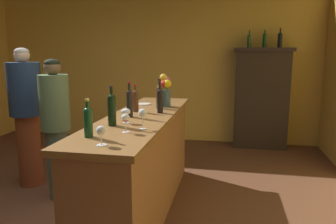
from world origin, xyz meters
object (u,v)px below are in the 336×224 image
Objects in this scene: wine_bottle_pinot at (160,100)px; wine_glass_rear at (126,112)px; wine_bottle_rose at (159,95)px; wine_bottle_chardonnay at (130,102)px; wine_bottle_riesling at (88,120)px; wine_glass_spare at (101,132)px; bar_counter at (142,164)px; flower_arrangement at (165,89)px; wine_bottle_merlot at (112,108)px; patron_in_navy at (56,123)px; display_cabinet at (261,97)px; cheese_plate at (144,104)px; display_bottle_center at (280,39)px; wine_glass_front at (143,114)px; display_bottle_midleft at (265,39)px; patron_near_entrance at (26,112)px; wine_bottle_malbec at (136,99)px; wine_glass_mid at (125,119)px; display_bottle_left at (249,40)px.

wine_bottle_pinot reaches higher than wine_glass_rear.
wine_bottle_rose is 0.55m from wine_bottle_chardonnay.
wine_bottle_riesling reaches higher than wine_glass_spare.
wine_bottle_rose is at bearing 77.77° from bar_counter.
wine_bottle_pinot is 0.41m from flower_arrangement.
wine_bottle_chardonnay is at bearing 85.49° from wine_bottle_merlot.
wine_bottle_merlot is 1.13m from patron_in_navy.
display_cabinet reaches higher than cheese_plate.
wine_glass_front is at bearing -114.59° from display_bottle_center.
display_bottle_midleft is 3.58m from patron_in_navy.
bar_counter is at bearing 85.25° from wine_glass_rear.
wine_bottle_pinot is 0.98× the size of wine_bottle_merlot.
wine_bottle_riesling is at bearing -100.47° from wine_bottle_rose.
display_bottle_center is (1.74, 3.10, 0.68)m from wine_bottle_merlot.
display_bottle_midleft is (1.23, 2.46, 0.69)m from wine_bottle_pinot.
wine_bottle_malbec is at bearing 2.76° from patron_near_entrance.
display_cabinet reaches higher than wine_bottle_riesling.
display_bottle_midleft reaches higher than wine_bottle_riesling.
bar_counter is 3.35m from display_bottle_center.
patron_near_entrance is at bearing -143.01° from display_bottle_midleft.
display_cabinet is at bearing 59.36° from patron_in_navy.
display_bottle_center reaches higher than flower_arrangement.
wine_bottle_malbec is at bearing -85.01° from cheese_plate.
display_bottle_midleft is (1.50, 3.10, 0.68)m from wine_bottle_merlot.
wine_glass_mid is at bearing -111.65° from display_bottle_midleft.
wine_glass_front is 3.39m from display_bottle_left.
wine_glass_spare is at bearing -83.83° from wine_bottle_malbec.
wine_bottle_chardonnay is at bearing -108.35° from wine_bottle_rose.
wine_glass_mid is at bearing -80.58° from cheese_plate.
bar_counter is 0.70m from wine_glass_rear.
wine_glass_rear is at bearing -82.07° from wine_bottle_malbec.
display_cabinet is at bearing 64.70° from wine_glass_rear.
wine_glass_spare is 0.36× the size of flower_arrangement.
wine_glass_spare is 1.63m from flower_arrangement.
patron_near_entrance reaches higher than wine_bottle_riesling.
wine_bottle_merlot is (-0.27, -0.64, 0.01)m from wine_bottle_pinot.
display_bottle_center is (0.25, 0.00, 0.95)m from display_cabinet.
cheese_plate is 0.53× the size of display_bottle_center.
display_bottle_center reaches higher than wine_bottle_malbec.
wine_bottle_pinot is (-1.22, -2.46, 0.27)m from display_cabinet.
cheese_plate is 1.42m from patron_near_entrance.
display_bottle_midleft reaches higher than bar_counter.
wine_bottle_merlot is 2.02× the size of cheese_plate.
display_cabinet is 3.82m from wine_bottle_riesling.
display_bottle_center is 3.98m from patron_near_entrance.
cheese_plate is at bearing 104.95° from wine_glass_front.
wine_bottle_chardonnay is at bearing -0.93° from patron_in_navy.
display_bottle_midleft is at bearing 61.59° from wine_bottle_chardonnay.
wine_bottle_rose is 1.12m from wine_glass_mid.
display_bottle_center reaches higher than display_bottle_left.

